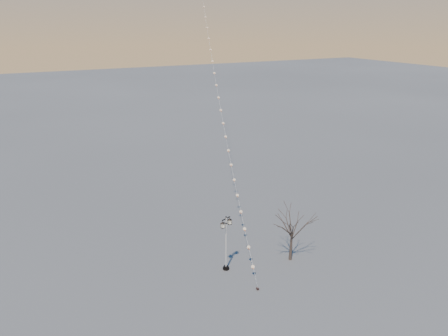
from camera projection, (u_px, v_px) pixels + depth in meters
ground at (246, 296)px, 26.99m from camera, size 300.00×300.00×0.00m
street_lamp at (226, 241)px, 29.15m from camera, size 1.07×0.65×4.41m
bare_tree at (292, 226)px, 30.24m from camera, size 2.53×2.53×4.20m
kite_train at (216, 64)px, 41.29m from camera, size 12.50×38.04×27.09m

